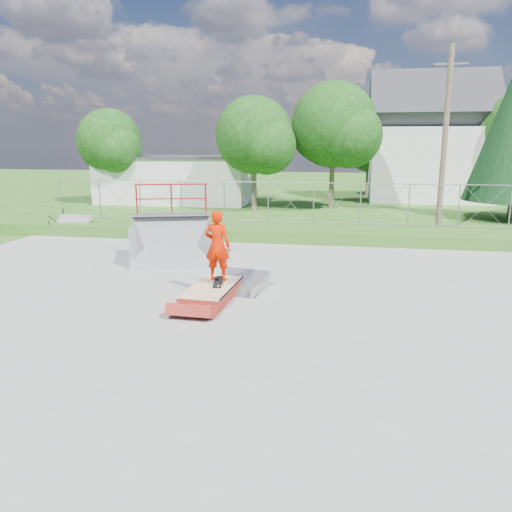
{
  "coord_description": "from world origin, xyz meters",
  "views": [
    {
      "loc": [
        3.33,
        -11.27,
        3.93
      ],
      "look_at": [
        1.13,
        1.08,
        1.1
      ],
      "focal_mm": 35.0,
      "sensor_mm": 36.0,
      "label": 1
    }
  ],
  "objects": [
    {
      "name": "tree_back_mid",
      "position": [
        5.21,
        27.86,
        3.63
      ],
      "size": [
        4.08,
        3.84,
        5.7
      ],
      "color": "brown",
      "rests_on": "ground"
    },
    {
      "name": "gable_house",
      "position": [
        9.0,
        26.0,
        3.84
      ],
      "size": [
        8.4,
        6.08,
        8.94
      ],
      "color": "silver",
      "rests_on": "ground"
    },
    {
      "name": "flat_bank_ramp",
      "position": [
        0.55,
        1.54,
        0.21
      ],
      "size": [
        1.61,
        1.68,
        0.42
      ],
      "primitive_type": null,
      "rotation": [
        0.0,
        0.0,
        -0.18
      ],
      "color": "#999BA0",
      "rests_on": "concrete_pad"
    },
    {
      "name": "quarter_pipe",
      "position": [
        -2.32,
        4.31,
        1.29
      ],
      "size": [
        3.09,
        2.82,
        2.57
      ],
      "primitive_type": null,
      "rotation": [
        0.0,
        0.0,
        0.29
      ],
      "color": "#999BA0",
      "rests_on": "concrete_pad"
    },
    {
      "name": "tree_center",
      "position": [
        2.78,
        19.81,
        4.85
      ],
      "size": [
        5.44,
        5.12,
        7.6
      ],
      "color": "brown",
      "rests_on": "ground"
    },
    {
      "name": "tree_left_far",
      "position": [
        -11.77,
        19.85,
        3.94
      ],
      "size": [
        4.42,
        4.16,
        6.18
      ],
      "color": "brown",
      "rests_on": "ground"
    },
    {
      "name": "concrete_stairs",
      "position": [
        -8.5,
        8.7,
        0.4
      ],
      "size": [
        1.5,
        1.6,
        0.8
      ],
      "primitive_type": null,
      "color": "gray",
      "rests_on": "ground"
    },
    {
      "name": "ground",
      "position": [
        0.0,
        0.0,
        0.0
      ],
      "size": [
        120.0,
        120.0,
        0.0
      ],
      "primitive_type": "plane",
      "color": "#245217",
      "rests_on": "ground"
    },
    {
      "name": "tree_left_near",
      "position": [
        -1.75,
        17.83,
        4.24
      ],
      "size": [
        4.76,
        4.48,
        6.65
      ],
      "color": "brown",
      "rests_on": "ground"
    },
    {
      "name": "utility_pole",
      "position": [
        7.5,
        12.0,
        4.0
      ],
      "size": [
        0.24,
        0.24,
        8.0
      ],
      "primitive_type": "cylinder",
      "color": "brown",
      "rests_on": "ground"
    },
    {
      "name": "grind_box",
      "position": [
        0.04,
        0.7,
        0.17
      ],
      "size": [
        1.2,
        2.29,
        0.33
      ],
      "rotation": [
        0.0,
        0.0,
        -0.05
      ],
      "color": "maroon",
      "rests_on": "concrete_pad"
    },
    {
      "name": "concrete_pad",
      "position": [
        0.0,
        0.0,
        0.02
      ],
      "size": [
        20.0,
        16.0,
        0.04
      ],
      "primitive_type": "cube",
      "color": "gray",
      "rests_on": "ground"
    },
    {
      "name": "skater",
      "position": [
        0.14,
        0.94,
        1.3
      ],
      "size": [
        0.7,
        0.48,
        1.84
      ],
      "primitive_type": "imported",
      "rotation": [
        0.0,
        0.0,
        3.08
      ],
      "color": "red",
      "rests_on": "grind_box"
    },
    {
      "name": "skateboard",
      "position": [
        0.14,
        0.94,
        0.38
      ],
      "size": [
        0.34,
        0.82,
        0.13
      ],
      "primitive_type": "cube",
      "rotation": [
        0.14,
        0.0,
        0.16
      ],
      "color": "black",
      "rests_on": "grind_box"
    },
    {
      "name": "utility_building_flat",
      "position": [
        -8.0,
        22.0,
        1.5
      ],
      "size": [
        10.0,
        6.0,
        3.0
      ],
      "primitive_type": "cube",
      "color": "silver",
      "rests_on": "ground"
    },
    {
      "name": "grass_berm",
      "position": [
        0.0,
        9.5,
        0.25
      ],
      "size": [
        24.0,
        3.0,
        0.5
      ],
      "primitive_type": "cube",
      "color": "#245217",
      "rests_on": "ground"
    },
    {
      "name": "chain_link_fence",
      "position": [
        0.0,
        10.5,
        1.4
      ],
      "size": [
        20.0,
        0.06,
        1.8
      ],
      "primitive_type": null,
      "color": "gray",
      "rests_on": "grass_berm"
    }
  ]
}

